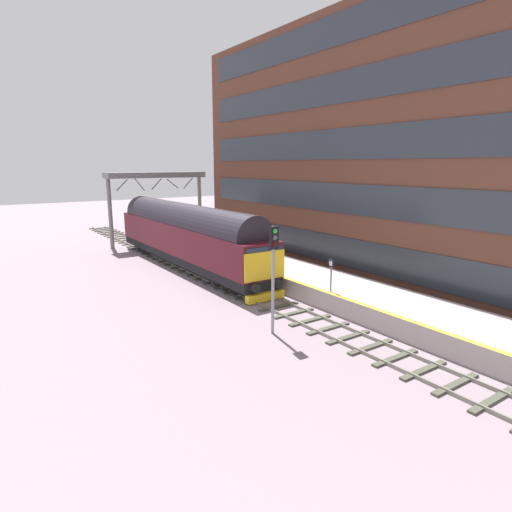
{
  "coord_description": "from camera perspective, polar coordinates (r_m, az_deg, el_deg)",
  "views": [
    {
      "loc": [
        -13.3,
        -22.92,
        7.43
      ],
      "look_at": [
        0.2,
        -3.19,
        2.34
      ],
      "focal_mm": 30.24,
      "sensor_mm": 36.0,
      "label": 1
    }
  ],
  "objects": [
    {
      "name": "signal_post_near",
      "position": [
        18.72,
        2.32,
        -1.36
      ],
      "size": [
        0.44,
        0.22,
        4.85
      ],
      "color": "gray",
      "rests_on": "ground"
    },
    {
      "name": "ground_plane",
      "position": [
        27.52,
        -4.1,
        -3.68
      ],
      "size": [
        140.0,
        140.0,
        0.0
      ],
      "primitive_type": "plane",
      "color": "gray",
      "rests_on": "ground"
    },
    {
      "name": "station_platform",
      "position": [
        29.31,
        1.97,
        -1.67
      ],
      "size": [
        4.0,
        44.0,
        1.01
      ],
      "color": "#A59A98",
      "rests_on": "ground"
    },
    {
      "name": "track_main",
      "position": [
        27.51,
        -4.1,
        -3.57
      ],
      "size": [
        2.5,
        60.0,
        0.15
      ],
      "color": "slate",
      "rests_on": "ground"
    },
    {
      "name": "waiting_passenger",
      "position": [
        33.53,
        -5.21,
        2.63
      ],
      "size": [
        0.39,
        0.51,
        1.64
      ],
      "rotation": [
        0.0,
        0.0,
        1.43
      ],
      "color": "#283437",
      "rests_on": "station_platform"
    },
    {
      "name": "station_building",
      "position": [
        30.28,
        15.53,
        13.67
      ],
      "size": [
        5.5,
        34.27,
        17.06
      ],
      "color": "brown",
      "rests_on": "ground"
    },
    {
      "name": "diesel_locomotive",
      "position": [
        31.84,
        -9.26,
        2.93
      ],
      "size": [
        2.74,
        20.23,
        4.68
      ],
      "color": "black",
      "rests_on": "ground"
    },
    {
      "name": "overhead_footbridge",
      "position": [
        41.9,
        -13.05,
        9.72
      ],
      "size": [
        9.3,
        2.0,
        6.73
      ],
      "color": "slate",
      "rests_on": "ground"
    },
    {
      "name": "platform_number_sign",
      "position": [
        22.39,
        9.9,
        -1.87
      ],
      "size": [
        0.1,
        0.44,
        1.66
      ],
      "color": "slate",
      "rests_on": "station_platform"
    }
  ]
}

